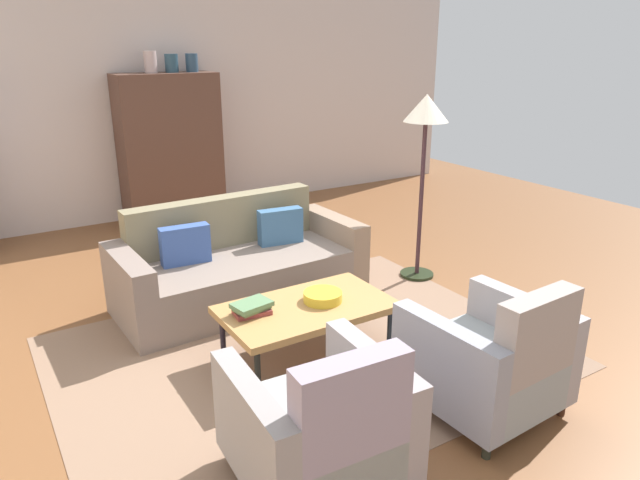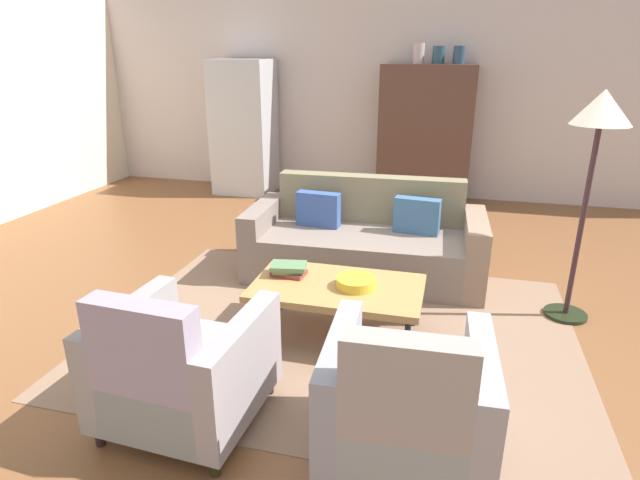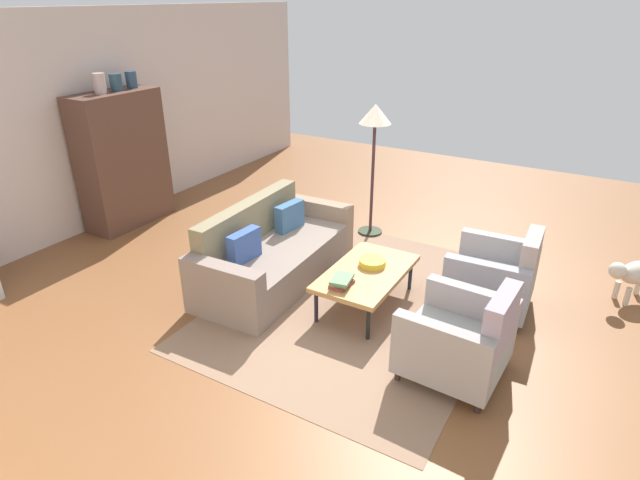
# 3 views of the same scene
# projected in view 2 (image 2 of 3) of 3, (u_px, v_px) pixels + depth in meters

# --- Properties ---
(ground_plane) EXTENTS (11.29, 11.29, 0.00)m
(ground_plane) POSITION_uv_depth(u_px,v_px,m) (367.00, 318.00, 4.05)
(ground_plane) COLOR brown
(wall_back) EXTENTS (9.41, 0.12, 2.80)m
(wall_back) POSITION_uv_depth(u_px,v_px,m) (419.00, 94.00, 7.09)
(wall_back) COLOR beige
(wall_back) RESTS_ON ground
(area_rug) EXTENTS (3.40, 2.60, 0.01)m
(area_rug) POSITION_uv_depth(u_px,v_px,m) (338.00, 331.00, 3.87)
(area_rug) COLOR #866752
(area_rug) RESTS_ON ground
(couch) EXTENTS (2.13, 0.97, 0.86)m
(couch) POSITION_uv_depth(u_px,v_px,m) (365.00, 243.00, 4.80)
(couch) COLOR slate
(couch) RESTS_ON ground
(coffee_table) EXTENTS (1.20, 0.70, 0.40)m
(coffee_table) POSITION_uv_depth(u_px,v_px,m) (337.00, 289.00, 3.70)
(coffee_table) COLOR black
(coffee_table) RESTS_ON ground
(armchair_left) EXTENTS (0.84, 0.84, 0.88)m
(armchair_left) POSITION_uv_depth(u_px,v_px,m) (179.00, 372.00, 2.79)
(armchair_left) COLOR #31221D
(armchair_left) RESTS_ON ground
(armchair_right) EXTENTS (0.84, 0.84, 0.88)m
(armchair_right) POSITION_uv_depth(u_px,v_px,m) (406.00, 409.00, 2.50)
(armchair_right) COLOR #2A2815
(armchair_right) RESTS_ON ground
(fruit_bowl) EXTENTS (0.28, 0.28, 0.07)m
(fruit_bowl) POSITION_uv_depth(u_px,v_px,m) (356.00, 282.00, 3.64)
(fruit_bowl) COLOR gold
(fruit_bowl) RESTS_ON coffee_table
(book_stack) EXTENTS (0.28, 0.22, 0.09)m
(book_stack) POSITION_uv_depth(u_px,v_px,m) (289.00, 269.00, 3.83)
(book_stack) COLOR brown
(book_stack) RESTS_ON coffee_table
(cabinet) EXTENTS (1.20, 0.51, 1.80)m
(cabinet) POSITION_uv_depth(u_px,v_px,m) (425.00, 135.00, 6.92)
(cabinet) COLOR #4F3328
(cabinet) RESTS_ON ground
(vase_tall) EXTENTS (0.15, 0.15, 0.25)m
(vase_tall) POSITION_uv_depth(u_px,v_px,m) (419.00, 53.00, 6.59)
(vase_tall) COLOR #B69E9C
(vase_tall) RESTS_ON cabinet
(vase_round) EXTENTS (0.16, 0.16, 0.21)m
(vase_round) POSITION_uv_depth(u_px,v_px,m) (439.00, 55.00, 6.54)
(vase_round) COLOR #244051
(vase_round) RESTS_ON cabinet
(vase_small) EXTENTS (0.15, 0.15, 0.21)m
(vase_small) POSITION_uv_depth(u_px,v_px,m) (459.00, 55.00, 6.48)
(vase_small) COLOR #273F55
(vase_small) RESTS_ON cabinet
(refrigerator) EXTENTS (0.80, 0.73, 1.85)m
(refrigerator) POSITION_uv_depth(u_px,v_px,m) (244.00, 128.00, 7.41)
(refrigerator) COLOR #B7BABF
(refrigerator) RESTS_ON ground
(floor_lamp) EXTENTS (0.40, 0.40, 1.72)m
(floor_lamp) POSITION_uv_depth(u_px,v_px,m) (599.00, 130.00, 3.60)
(floor_lamp) COLOR black
(floor_lamp) RESTS_ON ground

